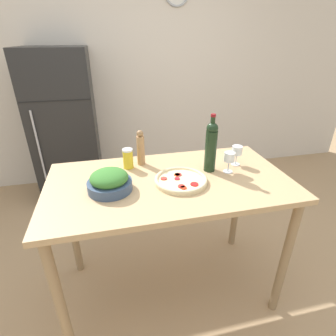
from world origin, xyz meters
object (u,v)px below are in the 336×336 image
Objects in this scene: wine_bottle at (211,146)px; salt_canister at (128,159)px; wine_glass_near at (229,158)px; wine_glass_far at (237,151)px; salad_bowl at (110,181)px; homemade_pizza at (181,180)px; pepper_mill at (141,148)px; refrigerator at (66,128)px.

wine_bottle is 0.54m from salt_canister.
wine_glass_near is 0.13m from wine_glass_far.
salad_bowl is 0.80× the size of homemade_pizza.
salt_canister is at bearing 63.98° from salad_bowl.
pepper_mill is 0.76× the size of homemade_pizza.
salad_bowl reaches higher than homemade_pizza.
pepper_mill is at bearing 53.95° from salad_bowl.
pepper_mill is at bearing 166.09° from wine_glass_far.
salt_canister is (-0.72, 0.12, -0.03)m from wine_glass_far.
homemade_pizza is at bearing -169.12° from wine_glass_near.
wine_bottle reaches higher than salt_canister.
wine_bottle is 0.22m from wine_glass_far.
salad_bowl is at bearing -116.02° from salt_canister.
wine_glass_near is 0.43× the size of homemade_pizza.
salad_bowl is 0.29m from salt_canister.
homemade_pizza is at bearing -62.77° from refrigerator.
salad_bowl is at bearing -75.01° from refrigerator.
wine_glass_far reaches higher than homemade_pizza.
salt_canister reaches higher than salad_bowl.
salad_bowl is at bearing 179.26° from homemade_pizza.
homemade_pizza is at bearing -153.09° from wine_bottle.
pepper_mill reaches higher than salad_bowl.
wine_glass_near and salt_canister have the same top height.
salt_canister is at bearing -156.97° from pepper_mill.
wine_glass_near is at bearing -137.55° from wine_glass_far.
refrigerator reaches higher than wine_glass_far.
wine_bottle is 2.77× the size of wine_glass_near.
pepper_mill is (-0.53, 0.24, 0.02)m from wine_glass_near.
wine_glass_near is 1.01× the size of salt_canister.
wine_glass_near is at bearing -24.55° from wine_bottle.
pepper_mill is 1.81× the size of salt_canister.
wine_glass_far is (1.29, -1.52, 0.22)m from refrigerator.
wine_bottle is 0.66m from salad_bowl.
refrigerator is 1.89m from homemade_pizza.
refrigerator is at bearing 117.23° from homemade_pizza.
wine_glass_near is 0.58m from pepper_mill.
refrigerator is 4.41× the size of wine_bottle.
wine_bottle is 0.47m from pepper_mill.
salad_bowl is at bearing -170.33° from wine_bottle.
wine_glass_far is 0.86m from salad_bowl.
refrigerator reaches higher than pepper_mill.
wine_glass_far is at bearing 42.45° from wine_glass_near.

